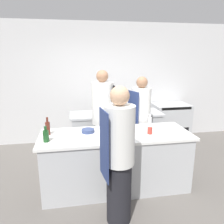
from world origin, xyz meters
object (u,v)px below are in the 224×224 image
Objects in this scene: chef_at_prep_near at (119,158)px; chef_at_stove at (103,120)px; bowl_mixing_large at (88,131)px; bowl_prep_small at (108,134)px; chef_at_pass_far at (140,122)px; bottle_cooking_oil at (48,128)px; bottle_olive_oil at (105,135)px; stockpot at (125,108)px; bottle_wine at (125,121)px; cup at (150,131)px; bottle_vinegar at (150,121)px; oven_range at (170,122)px; bottle_sauce at (46,136)px.

chef_at_prep_near is 0.95× the size of chef_at_stove.
bowl_prep_small reaches higher than bowl_mixing_large.
bottle_cooking_oil is (-1.60, -0.52, 0.15)m from chef_at_pass_far.
bottle_cooking_oil is (-0.80, 0.45, -0.00)m from bottle_olive_oil.
bowl_mixing_large is (-0.31, -0.62, 0.02)m from chef_at_stove.
chef_at_stove is 6.36× the size of stockpot.
bottle_cooking_oil is 1.74m from stockpot.
bottle_olive_oil is at bearing -29.26° from bottle_cooking_oil.
bottle_wine reaches higher than cup.
stockpot is (0.82, 1.01, 0.10)m from bowl_mixing_large.
bottle_cooking_oil reaches higher than bowl_mixing_large.
bottle_cooking_oil reaches higher than cup.
oven_range is at bearing 54.29° from bottle_vinegar.
chef_at_prep_near reaches higher than cup.
bowl_mixing_large is at bearing 166.23° from cup.
bottle_vinegar is 0.71× the size of stockpot.
chef_at_prep_near is 1.96m from stockpot.
chef_at_pass_far is 1.27m from bottle_olive_oil.
bottle_wine is at bearing 5.05° from bottle_cooking_oil.
chef_at_pass_far reaches higher than bowl_mixing_large.
bottle_wine is at bearing 132.40° from cup.
bottle_wine is 0.46m from cup.
chef_at_stove is 17.40× the size of cup.
chef_at_stove reaches higher than stockpot.
bottle_vinegar is (0.85, 0.61, -0.03)m from bottle_olive_oil.
stockpot reaches higher than oven_range.
oven_range is 3.40× the size of bottle_cooking_oil.
bottle_cooking_oil is 1.21× the size of bottle_sauce.
cup is (0.30, -0.33, -0.06)m from bottle_wine.
bottle_vinegar is 0.91× the size of bottle_sauce.
chef_at_stove reaches higher than bottle_wine.
chef_at_pass_far is 1.69m from bottle_cooking_oil.
cup is (0.61, 0.65, 0.08)m from chef_at_prep_near.
bottle_sauce is (-0.90, 0.59, 0.12)m from chef_at_prep_near.
chef_at_stove is 1.07× the size of chef_at_pass_far.
stockpot reaches higher than bowl_mixing_large.
bottle_sauce is at bearing 48.75° from chef_at_prep_near.
bowl_prep_small is at bearing 5.04° from bottle_sauce.
bowl_mixing_large is 1.31m from stockpot.
bowl_mixing_large is (-1.00, -0.53, 0.07)m from chef_at_pass_far.
bottle_vinegar is 0.69× the size of bottle_wine.
chef_at_prep_near is 6.38× the size of bottle_cooking_oil.
oven_range is at bearing 45.12° from bowl_prep_small.
bottle_sauce is (-1.59, -0.81, 0.13)m from chef_at_pass_far.
chef_at_stove reaches higher than chef_at_prep_near.
cup is at bearing -47.60° from bottle_wine.
oven_range is 1.86m from bottle_vinegar.
oven_range is 2.19m from bottle_wine.
bottle_olive_oil is (-0.11, 0.43, 0.14)m from chef_at_prep_near.
bottle_vinegar is 1.66m from bottle_cooking_oil.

